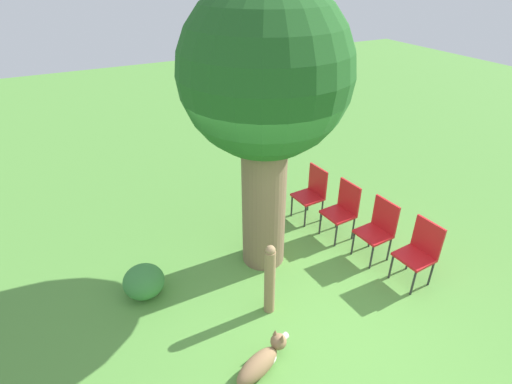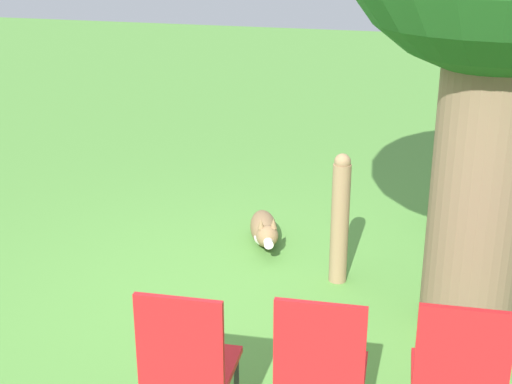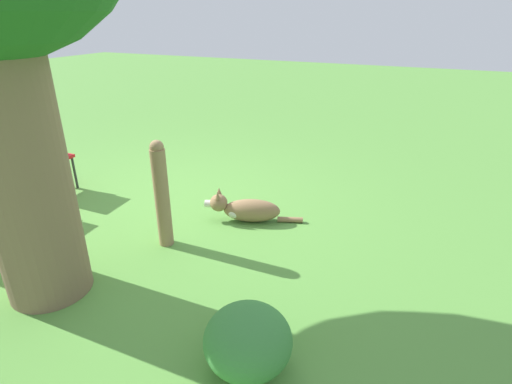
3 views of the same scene
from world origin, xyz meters
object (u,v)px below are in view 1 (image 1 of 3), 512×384
Objects in this scene: red_chair_1 at (378,227)px; fence_post at (270,279)px; oak_tree at (265,84)px; dog at (262,362)px; red_chair_2 at (343,207)px; red_chair_0 at (420,249)px; red_chair_3 at (312,191)px.

fence_post is at bearing 2.69° from red_chair_1.
oak_tree reaches higher than red_chair_1.
oak_tree is at bearing 41.23° from dog.
fence_post is (-0.42, -0.95, -2.11)m from oak_tree.
dog is at bearing -123.95° from fence_post.
oak_tree is 2.52m from red_chair_2.
red_chair_1 is (-0.14, 0.66, 0.00)m from red_chair_0.
red_chair_1 and red_chair_2 have the same top height.
oak_tree reaches higher than dog.
red_chair_2 and red_chair_3 have the same top height.
red_chair_3 is (2.16, 2.28, 0.39)m from dog.
oak_tree is 4.08× the size of red_chair_0.
red_chair_2 is at bearing 14.95° from dog.
fence_post reaches higher than red_chair_3.
oak_tree is 2.35m from fence_post.
red_chair_2 is at bearing -82.67° from red_chair_1.
red_chair_0 is at bearing -11.35° from fence_post.
dog is 2.61m from red_chair_0.
dog is at bearing 2.47° from red_chair_0.
red_chair_0 is at bearing 97.33° from red_chair_3.
dog is 1.07× the size of red_chair_0.
red_chair_0 is 1.34m from red_chair_2.
red_chair_3 is at bearing -82.67° from red_chair_1.
dog is at bearing 30.93° from red_chair_2.
red_chair_1 is at bearing -82.67° from red_chair_0.
red_chair_1 reaches higher than dog.
oak_tree reaches higher than red_chair_2.
oak_tree is at bearing -43.89° from red_chair_0.
red_chair_2 is at bearing -2.13° from oak_tree.
red_chair_2 is at bearing -82.67° from red_chair_0.
fence_post is 1.10× the size of red_chair_3.
red_chair_2 is (-0.27, 1.32, 0.00)m from red_chair_0.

